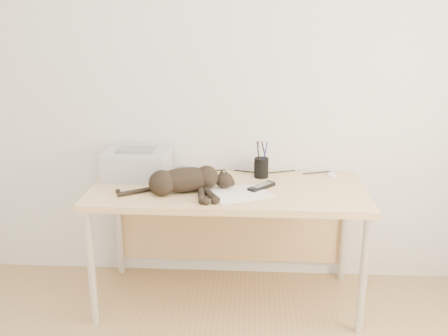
# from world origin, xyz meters

# --- Properties ---
(wall_back) EXTENTS (3.50, 0.00, 3.50)m
(wall_back) POSITION_xyz_m (0.00, 1.75, 1.30)
(wall_back) COLOR silver
(wall_back) RESTS_ON floor
(desk) EXTENTS (1.60, 0.70, 0.74)m
(desk) POSITION_xyz_m (0.00, 1.48, 0.61)
(desk) COLOR #D9B77F
(desk) RESTS_ON floor
(printer) EXTENTS (0.39, 0.34, 0.18)m
(printer) POSITION_xyz_m (-0.57, 1.56, 0.83)
(printer) COLOR #A6A6AB
(printer) RESTS_ON desk
(papers) EXTENTS (0.41, 0.34, 0.01)m
(papers) POSITION_xyz_m (0.06, 1.28, 0.74)
(papers) COLOR white
(papers) RESTS_ON desk
(cat) EXTENTS (0.66, 0.34, 0.15)m
(cat) POSITION_xyz_m (-0.25, 1.29, 0.81)
(cat) COLOR black
(cat) RESTS_ON desk
(mug) EXTENTS (0.14, 0.14, 0.09)m
(mug) POSITION_xyz_m (0.19, 1.67, 0.79)
(mug) COLOR white
(mug) RESTS_ON desk
(pen_cup) EXTENTS (0.09, 0.09, 0.23)m
(pen_cup) POSITION_xyz_m (0.20, 1.60, 0.80)
(pen_cup) COLOR black
(pen_cup) RESTS_ON desk
(remote_grey) EXTENTS (0.06, 0.20, 0.02)m
(remote_grey) POSITION_xyz_m (-0.30, 1.64, 0.75)
(remote_grey) COLOR slate
(remote_grey) RESTS_ON desk
(remote_black) EXTENTS (0.17, 0.18, 0.02)m
(remote_black) POSITION_xyz_m (0.20, 1.38, 0.75)
(remote_black) COLOR black
(remote_black) RESTS_ON desk
(mouse) EXTENTS (0.07, 0.10, 0.03)m
(mouse) POSITION_xyz_m (0.64, 1.65, 0.76)
(mouse) COLOR white
(mouse) RESTS_ON desk
(cable_tangle) EXTENTS (1.36, 0.08, 0.01)m
(cable_tangle) POSITION_xyz_m (0.00, 1.70, 0.75)
(cable_tangle) COLOR black
(cable_tangle) RESTS_ON desk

